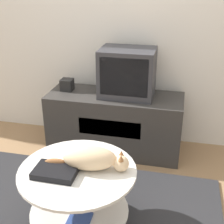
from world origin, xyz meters
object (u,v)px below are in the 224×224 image
object	(u,v)px
dvd_box	(55,172)
cat	(92,159)
speaker	(67,85)
tv	(127,73)

from	to	relation	value
dvd_box	cat	size ratio (longest dim) A/B	0.49
speaker	cat	xyz separation A→B (m)	(0.56, -1.08, -0.06)
speaker	tv	bearing A→B (deg)	0.18
tv	cat	xyz separation A→B (m)	(-0.02, -1.09, -0.22)
tv	dvd_box	distance (m)	1.24
tv	speaker	distance (m)	0.60
dvd_box	cat	bearing A→B (deg)	28.03
tv	speaker	xyz separation A→B (m)	(-0.58, -0.00, -0.16)
speaker	dvd_box	distance (m)	1.25
tv	dvd_box	bearing A→B (deg)	-100.19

